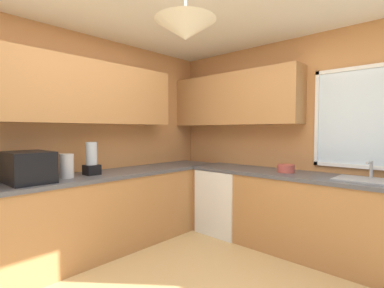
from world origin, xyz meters
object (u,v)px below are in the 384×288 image
object	(u,v)px
sink_assembly	(368,180)
microwave	(28,167)
blender_appliance	(92,160)
kettle	(67,166)
bowl	(286,168)
dishwasher	(226,201)

from	to	relation	value
sink_assembly	microwave	bearing A→B (deg)	-135.71
blender_appliance	microwave	bearing A→B (deg)	-90.00
kettle	blender_appliance	world-z (taller)	blender_appliance
sink_assembly	blender_appliance	size ratio (longest dim) A/B	1.54
sink_assembly	bowl	xyz separation A→B (m)	(-0.82, -0.01, 0.03)
bowl	blender_appliance	distance (m)	2.20
dishwasher	microwave	xyz separation A→B (m)	(-0.66, -2.22, 0.61)
microwave	kettle	bearing A→B (deg)	86.72
sink_assembly	bowl	distance (m)	0.83
dishwasher	kettle	distance (m)	2.06
blender_appliance	kettle	bearing A→B (deg)	-85.93
dishwasher	microwave	world-z (taller)	microwave
sink_assembly	blender_appliance	bearing A→B (deg)	-144.90
dishwasher	microwave	distance (m)	2.39
microwave	sink_assembly	xyz separation A→B (m)	(2.31, 2.25, -0.13)
dishwasher	microwave	size ratio (longest dim) A/B	1.75
dishwasher	microwave	bearing A→B (deg)	-106.58
dishwasher	blender_appliance	xyz separation A→B (m)	(-0.66, -1.59, 0.63)
blender_appliance	bowl	bearing A→B (deg)	47.43
kettle	blender_appliance	xyz separation A→B (m)	(-0.02, 0.28, 0.04)
microwave	sink_assembly	size ratio (longest dim) A/B	0.86
microwave	blender_appliance	xyz separation A→B (m)	(0.00, 0.63, 0.02)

